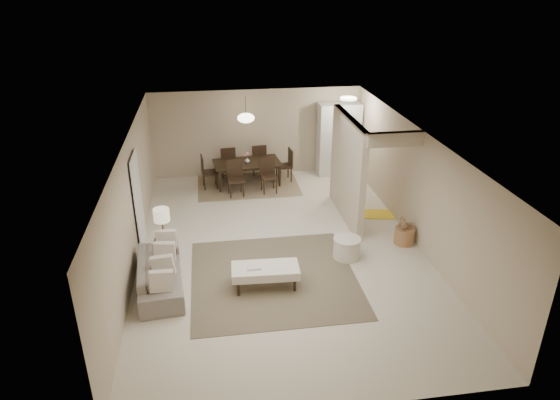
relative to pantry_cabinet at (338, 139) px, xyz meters
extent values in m
plane|color=beige|center=(-2.35, -4.15, -1.05)|extent=(9.00, 9.00, 0.00)
plane|color=white|center=(-2.35, -4.15, 1.45)|extent=(9.00, 9.00, 0.00)
plane|color=#C4B394|center=(-2.35, 0.35, 0.20)|extent=(6.00, 0.00, 6.00)
plane|color=#C4B394|center=(-5.35, -4.15, 0.20)|extent=(0.00, 9.00, 9.00)
plane|color=#C4B394|center=(0.65, -4.15, 0.20)|extent=(0.00, 9.00, 9.00)
cube|color=#C4B394|center=(-0.55, -2.90, 0.20)|extent=(0.15, 2.50, 2.50)
cube|color=black|center=(-5.32, -3.55, -0.03)|extent=(0.04, 0.90, 2.04)
cube|color=silver|center=(0.00, 0.00, 0.00)|extent=(1.20, 0.55, 2.10)
cylinder|color=white|center=(-0.05, -0.95, 1.41)|extent=(0.44, 0.44, 0.05)
cube|color=brown|center=(-2.64, -5.31, -1.04)|extent=(3.20, 3.20, 0.01)
imported|color=gray|center=(-4.80, -5.31, -0.76)|extent=(2.08, 0.96, 0.59)
cube|color=beige|center=(-2.84, -5.61, -0.68)|extent=(1.29, 0.64, 0.17)
cylinder|color=black|center=(-3.36, -5.82, -0.91)|extent=(0.05, 0.05, 0.28)
cylinder|color=black|center=(-2.31, -5.82, -0.91)|extent=(0.05, 0.05, 0.28)
cylinder|color=black|center=(-3.36, -5.40, -0.91)|extent=(0.05, 0.05, 0.28)
cylinder|color=black|center=(-2.31, -5.40, -0.91)|extent=(0.05, 0.05, 0.28)
cube|color=black|center=(-4.75, -4.49, -0.80)|extent=(0.48, 0.48, 0.50)
cylinder|color=#4D3921|center=(-4.75, -4.49, -0.40)|extent=(0.12, 0.12, 0.30)
cylinder|color=#4D3921|center=(-4.75, -4.49, -0.12)|extent=(0.03, 0.03, 0.26)
cylinder|color=beige|center=(-4.75, -4.49, 0.08)|extent=(0.32, 0.32, 0.26)
cylinder|color=beige|center=(-1.02, -4.77, -0.83)|extent=(0.58, 0.58, 0.45)
cylinder|color=#95643B|center=(0.40, -4.37, -0.86)|extent=(0.58, 0.58, 0.38)
cube|color=#8C7657|center=(-2.72, -0.48, -1.04)|extent=(2.80, 2.10, 0.01)
imported|color=black|center=(-2.72, -0.48, -0.73)|extent=(1.94, 1.21, 0.65)
imported|color=white|center=(-2.72, -0.48, -0.33)|extent=(0.17, 0.17, 0.14)
cube|color=yellow|center=(0.35, -2.90, -1.04)|extent=(0.95, 0.68, 0.01)
cylinder|color=#4D3921|center=(-2.72, -0.48, 1.20)|extent=(0.02, 0.02, 0.50)
ellipsoid|color=#FFEAC6|center=(-2.72, -0.48, 0.87)|extent=(0.46, 0.46, 0.25)
camera|label=1|loc=(-3.74, -13.51, 4.42)|focal=32.00mm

